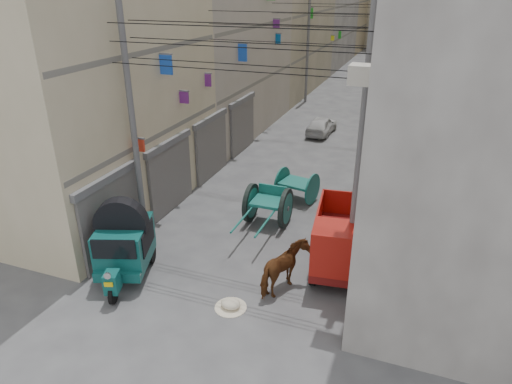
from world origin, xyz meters
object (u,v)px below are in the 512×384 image
at_px(auto_rickshaw, 124,242).
at_px(horse, 285,269).
at_px(second_cart, 297,185).
at_px(distant_car_green, 380,73).
at_px(tonga_cart, 268,205).
at_px(distant_car_grey, 387,104).
at_px(feed_sack, 231,304).
at_px(mini_truck, 340,245).
at_px(distant_car_white, 322,125).

distance_m(auto_rickshaw, horse, 4.95).
xyz_separation_m(second_cart, distant_car_green, (0.04, 28.71, -0.16)).
xyz_separation_m(auto_rickshaw, tonga_cart, (3.02, 4.67, -0.39)).
bearing_deg(distant_car_grey, feed_sack, -95.76).
bearing_deg(auto_rickshaw, second_cart, 44.28).
distance_m(tonga_cart, distant_car_grey, 18.76).
relative_size(horse, distant_car_grey, 0.54).
relative_size(mini_truck, feed_sack, 6.73).
bearing_deg(auto_rickshaw, feed_sack, -25.47).
bearing_deg(tonga_cart, mini_truck, -35.94).
height_order(feed_sack, horse, horse).
distance_m(distant_car_grey, distant_car_green, 12.63).
xyz_separation_m(auto_rickshaw, feed_sack, (3.68, -0.39, -1.02)).
distance_m(auto_rickshaw, mini_truck, 6.62).
bearing_deg(distant_car_white, second_cart, 100.48).
height_order(mini_truck, distant_car_grey, mini_truck).
bearing_deg(tonga_cart, distant_car_white, 93.19).
xyz_separation_m(second_cart, horse, (1.37, -6.14, 0.05)).
bearing_deg(feed_sack, second_cart, 91.53).
xyz_separation_m(mini_truck, feed_sack, (-2.49, -2.79, -0.84)).
distance_m(horse, distant_car_grey, 22.38).
bearing_deg(auto_rickshaw, tonga_cart, 37.74).
xyz_separation_m(tonga_cart, horse, (1.83, -3.78, -0.03)).
distance_m(auto_rickshaw, second_cart, 7.86).
height_order(second_cart, feed_sack, second_cart).
relative_size(distant_car_white, distant_car_grey, 0.97).
height_order(second_cart, horse, horse).
distance_m(auto_rickshaw, distant_car_grey, 23.91).
bearing_deg(auto_rickshaw, distant_car_white, 62.50).
bearing_deg(horse, feed_sack, 65.20).
xyz_separation_m(auto_rickshaw, distant_car_white, (2.35, 16.43, -0.62)).
bearing_deg(feed_sack, auto_rickshaw, 173.89).
xyz_separation_m(feed_sack, horse, (1.17, 1.29, 0.61)).
xyz_separation_m(second_cart, distant_car_white, (-1.14, 9.39, -0.16)).
height_order(distant_car_grey, distant_car_green, distant_car_green).
height_order(second_cart, distant_car_grey, second_cart).
relative_size(second_cart, distant_car_grey, 0.53).
bearing_deg(distant_car_green, tonga_cart, 80.03).
relative_size(mini_truck, second_cart, 2.22).
height_order(auto_rickshaw, distant_car_grey, auto_rickshaw).
bearing_deg(second_cart, mini_truck, -48.47).
bearing_deg(distant_car_grey, horse, -93.02).
relative_size(mini_truck, horse, 2.15).
bearing_deg(second_cart, distant_car_green, 101.34).
height_order(tonga_cart, mini_truck, mini_truck).
bearing_deg(horse, second_cart, -59.96).
relative_size(tonga_cart, mini_truck, 0.86).
bearing_deg(second_cart, auto_rickshaw, -104.93).
distance_m(second_cart, distant_car_grey, 16.36).
bearing_deg(distant_car_green, distant_car_grey, 89.83).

